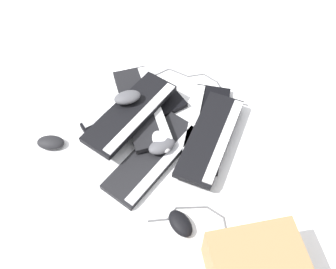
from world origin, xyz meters
name	(u,v)px	position (x,y,z in m)	size (l,w,h in m)	color
ground_plane	(162,149)	(0.00, 0.00, 0.00)	(3.20, 3.20, 0.00)	white
keyboard_0	(153,158)	(0.06, -0.01, 0.01)	(0.46, 0.27, 0.03)	black
keyboard_1	(206,126)	(-0.16, 0.14, 0.01)	(0.46, 0.21, 0.03)	black
keyboard_2	(135,114)	(-0.12, -0.16, 0.01)	(0.44, 0.39, 0.03)	black
keyboard_3	(142,106)	(-0.15, -0.14, 0.04)	(0.44, 0.38, 0.03)	black
keyboard_4	(131,113)	(-0.08, -0.16, 0.07)	(0.46, 0.26, 0.03)	black
keyboard_5	(211,137)	(-0.09, 0.18, 0.04)	(0.45, 0.17, 0.03)	black
mouse_0	(127,97)	(-0.12, -0.19, 0.11)	(0.11, 0.07, 0.04)	#4C4C51
mouse_1	(162,146)	(0.02, 0.01, 0.05)	(0.11, 0.07, 0.04)	#4C4C51
mouse_2	(180,223)	(0.28, 0.17, 0.02)	(0.11, 0.07, 0.04)	black
mouse_3	(51,142)	(0.13, -0.42, 0.02)	(0.11, 0.07, 0.04)	black
mouse_4	(161,141)	(0.00, 0.00, 0.05)	(0.11, 0.07, 0.04)	silver
cable_0	(216,236)	(0.28, 0.30, 0.00)	(0.24, 0.49, 0.01)	#59595B
cable_1	(195,82)	(-0.39, 0.02, 0.00)	(0.16, 0.50, 0.01)	#59595B
cardboard_box	(254,262)	(0.35, 0.43, 0.08)	(0.28, 0.18, 0.16)	#9E774C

